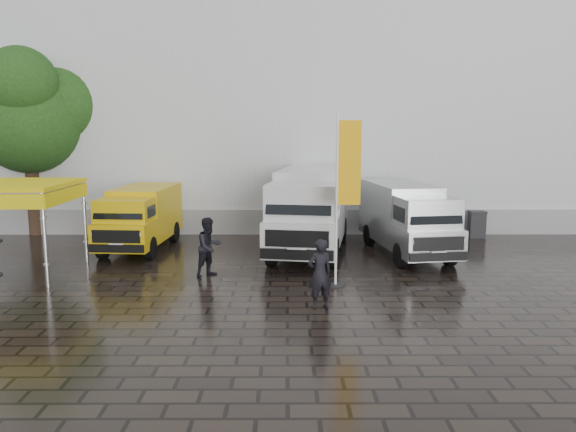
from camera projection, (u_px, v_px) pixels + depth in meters
name	position (u px, v px, depth m)	size (l,w,h in m)	color
ground	(341.00, 291.00, 14.77)	(120.00, 120.00, 0.00)	black
exhibition_hall	(351.00, 94.00, 29.64)	(44.00, 16.00, 12.00)	silver
hall_plinth	(372.00, 222.00, 22.55)	(44.00, 0.15, 1.00)	gray
van_yellow	(140.00, 219.00, 19.67)	(1.79, 4.66, 2.15)	gold
van_white	(311.00, 212.00, 19.19)	(2.17, 6.52, 2.82)	silver
van_silver	(406.00, 220.00, 18.89)	(1.80, 5.41, 2.35)	#9DA0A1
canopy_tent	(11.00, 188.00, 16.15)	(3.19, 3.19, 2.69)	silver
flagpole	(344.00, 192.00, 14.87)	(0.88, 0.50, 4.63)	black
tree	(27.00, 113.00, 22.02)	(4.18, 4.22, 7.50)	black
wheelie_bin	(477.00, 224.00, 21.93)	(0.63, 0.63, 1.04)	black
person_front	(320.00, 274.00, 13.25)	(0.61, 0.40, 1.68)	black
person_tent	(209.00, 247.00, 16.16)	(0.83, 0.65, 1.71)	black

